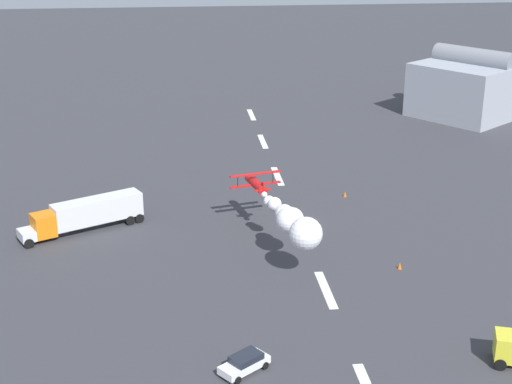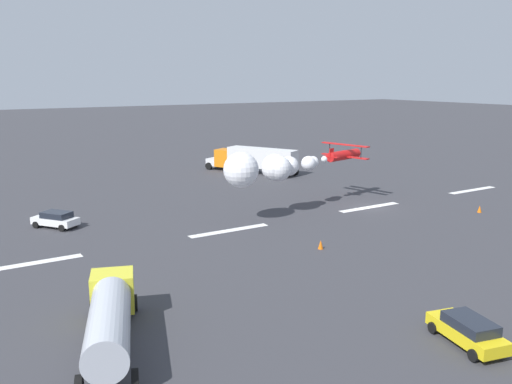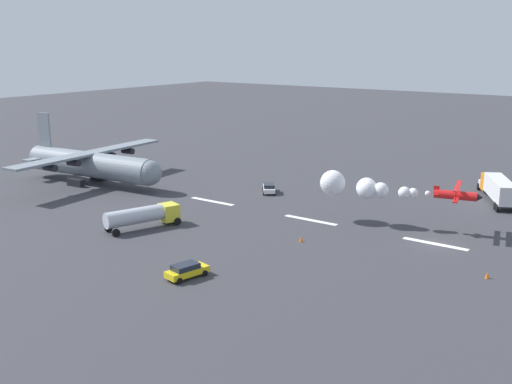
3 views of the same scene
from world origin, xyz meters
name	(u,v)px [view 3 (image 3 of 3)]	position (x,y,z in m)	size (l,w,h in m)	color
ground_plane	(435,244)	(0.00, 0.00, 0.00)	(440.00, 440.00, 0.00)	#38383D
runway_stripe_3	(435,244)	(0.00, 0.00, 0.01)	(8.00, 0.90, 0.01)	white
runway_stripe_4	(311,220)	(17.33, 0.00, 0.01)	(8.00, 0.90, 0.01)	white
runway_stripe_5	(212,201)	(34.66, 0.00, 0.01)	(8.00, 0.90, 0.01)	white
cargo_transport_plane	(96,164)	(57.73, 2.74, 3.51)	(28.02, 32.33, 11.51)	gray
stunt_biplane_red	(364,187)	(10.87, -2.56, 5.02)	(20.46, 8.14, 3.38)	red
semi_truck_orange	(498,188)	(-0.60, -25.07, 2.13)	(9.11, 14.32, 3.70)	silver
fuel_tanker_truck	(143,215)	(33.10, 15.89, 1.75)	(5.71, 10.16, 2.90)	yellow
followme_car_yellow	(269,188)	(30.65, -9.45, 0.81)	(4.03, 4.56, 1.52)	white
airport_staff_sedan	(187,270)	(17.11, 25.45, 0.81)	(2.80, 4.83, 1.52)	yellow
traffic_cone_near	(487,275)	(-8.17, 7.69, 0.38)	(0.44, 0.44, 0.75)	orange
traffic_cone_far	(301,239)	(13.57, 8.66, 0.38)	(0.44, 0.44, 0.75)	orange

